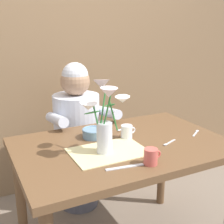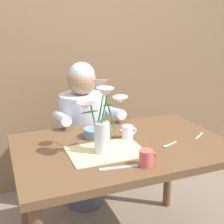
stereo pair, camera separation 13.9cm
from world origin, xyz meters
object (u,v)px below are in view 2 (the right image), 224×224
tea_cup (146,158)px  coffee_cup (128,132)px  flower_vase (102,116)px  ceramic_bowl (95,132)px  seated_person (84,137)px  dinner_knife (119,168)px

tea_cup → coffee_cup: 0.36m
flower_vase → ceramic_bowl: 0.29m
seated_person → ceramic_bowl: 0.50m
flower_vase → ceramic_bowl: bearing=80.8°
seated_person → coffee_cup: bearing=-77.5°
flower_vase → tea_cup: 0.31m
seated_person → tea_cup: seated_person is taller
seated_person → coffee_cup: (0.11, -0.55, 0.22)m
flower_vase → coffee_cup: flower_vase is taller
tea_cup → flower_vase: bearing=123.8°
tea_cup → coffee_cup: (0.07, 0.35, 0.00)m
seated_person → coffee_cup: size_ratio=12.20×
ceramic_bowl → dinner_knife: size_ratio=0.72×
ceramic_bowl → coffee_cup: bearing=-29.6°
tea_cup → coffee_cup: size_ratio=1.00×
flower_vase → coffee_cup: bearing=32.6°
seated_person → tea_cup: 0.93m
coffee_cup → dinner_knife: bearing=-120.9°
dinner_knife → coffee_cup: size_ratio=2.04×
tea_cup → dinner_knife: bearing=169.5°
seated_person → ceramic_bowl: size_ratio=8.35×
flower_vase → coffee_cup: size_ratio=4.17×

